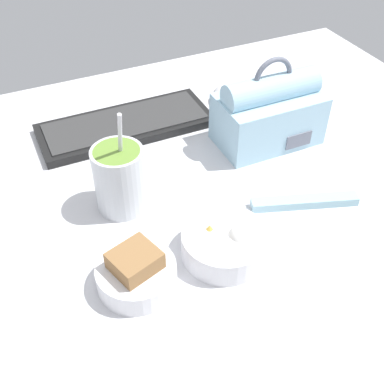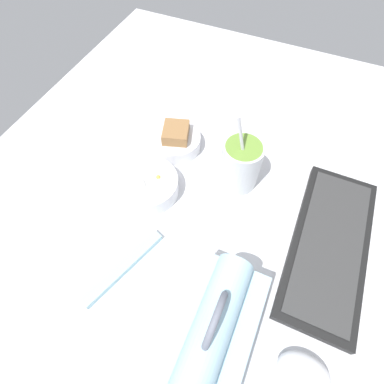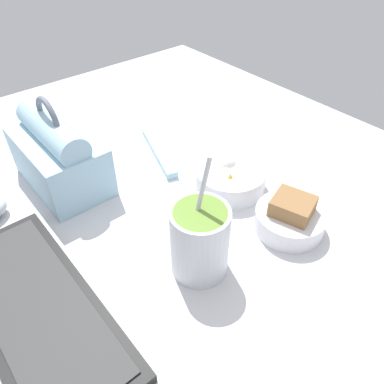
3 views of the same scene
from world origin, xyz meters
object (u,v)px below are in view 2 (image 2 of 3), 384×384
(bento_bowl_snacks, at_px, (148,185))
(chopstick_case, at_px, (123,267))
(bento_bowl_sandwich, at_px, (176,140))
(computer_mouse, at_px, (304,373))
(keyboard, at_px, (329,245))
(lunch_bag, at_px, (212,329))
(soup_cup, at_px, (240,164))

(bento_bowl_snacks, distance_m, chopstick_case, 0.19)
(bento_bowl_sandwich, bearing_deg, computer_mouse, 47.70)
(keyboard, bearing_deg, computer_mouse, -0.21)
(keyboard, relative_size, chopstick_case, 1.95)
(lunch_bag, xyz_separation_m, computer_mouse, (-0.01, 0.16, -0.05))
(chopstick_case, bearing_deg, keyboard, 120.06)
(soup_cup, relative_size, bento_bowl_snacks, 1.47)
(bento_bowl_sandwich, distance_m, chopstick_case, 0.33)
(computer_mouse, bearing_deg, bento_bowl_sandwich, -132.30)
(bento_bowl_snacks, bearing_deg, computer_mouse, 61.41)
(bento_bowl_sandwich, bearing_deg, chopstick_case, 6.90)
(computer_mouse, relative_size, chopstick_case, 0.46)
(soup_cup, bearing_deg, keyboard, 70.00)
(soup_cup, height_order, chopstick_case, soup_cup)
(lunch_bag, height_order, bento_bowl_snacks, lunch_bag)
(bento_bowl_snacks, distance_m, computer_mouse, 0.46)
(bento_bowl_snacks, height_order, chopstick_case, bento_bowl_snacks)
(bento_bowl_sandwich, bearing_deg, bento_bowl_snacks, -0.04)
(computer_mouse, bearing_deg, lunch_bag, -87.92)
(bento_bowl_snacks, bearing_deg, chopstick_case, 12.33)
(keyboard, relative_size, lunch_bag, 1.78)
(keyboard, xyz_separation_m, soup_cup, (-0.08, -0.23, 0.05))
(computer_mouse, bearing_deg, keyboard, 179.79)
(keyboard, height_order, chopstick_case, keyboard)
(soup_cup, bearing_deg, bento_bowl_sandwich, -101.67)
(keyboard, distance_m, chopstick_case, 0.42)
(soup_cup, bearing_deg, computer_mouse, 34.54)
(chopstick_case, bearing_deg, bento_bowl_sandwich, -173.10)
(bento_bowl_snacks, height_order, computer_mouse, bento_bowl_snacks)
(soup_cup, relative_size, computer_mouse, 2.29)
(keyboard, height_order, bento_bowl_sandwich, bento_bowl_sandwich)
(computer_mouse, xyz_separation_m, chopstick_case, (-0.04, -0.36, -0.01))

